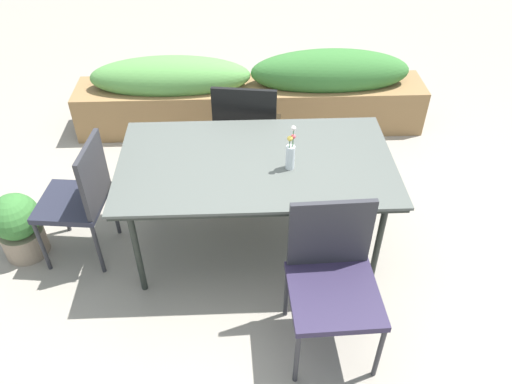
% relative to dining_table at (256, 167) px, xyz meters
% --- Properties ---
extents(ground_plane, '(12.00, 12.00, 0.00)m').
position_rel_dining_table_xyz_m(ground_plane, '(-0.05, 0.04, -0.70)').
color(ground_plane, gray).
extents(dining_table, '(1.72, 0.96, 0.74)m').
position_rel_dining_table_xyz_m(dining_table, '(0.00, 0.00, 0.00)').
color(dining_table, '#4C514C').
rests_on(dining_table, ground).
extents(chair_near_right, '(0.50, 0.50, 0.91)m').
position_rel_dining_table_xyz_m(chair_near_right, '(0.38, -0.74, -0.19)').
color(chair_near_right, '#2B2440').
rests_on(chair_near_right, ground).
extents(chair_far_side, '(0.55, 0.55, 0.92)m').
position_rel_dining_table_xyz_m(chair_far_side, '(-0.04, 0.74, -0.19)').
color(chair_far_side, black).
rests_on(chair_far_side, ground).
extents(chair_end_left, '(0.46, 0.46, 0.90)m').
position_rel_dining_table_xyz_m(chair_end_left, '(-1.13, -0.01, -0.19)').
color(chair_end_left, '#242634').
rests_on(chair_end_left, ground).
extents(flower_vase, '(0.05, 0.06, 0.30)m').
position_rel_dining_table_xyz_m(flower_vase, '(0.20, -0.08, 0.15)').
color(flower_vase, silver).
rests_on(flower_vase, dining_table).
extents(planter_box, '(3.16, 0.48, 0.75)m').
position_rel_dining_table_xyz_m(planter_box, '(0.03, 1.58, -0.35)').
color(planter_box, olive).
rests_on(planter_box, ground).
extents(potted_plant, '(0.32, 0.32, 0.49)m').
position_rel_dining_table_xyz_m(potted_plant, '(-1.60, -0.00, -0.45)').
color(potted_plant, gray).
rests_on(potted_plant, ground).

